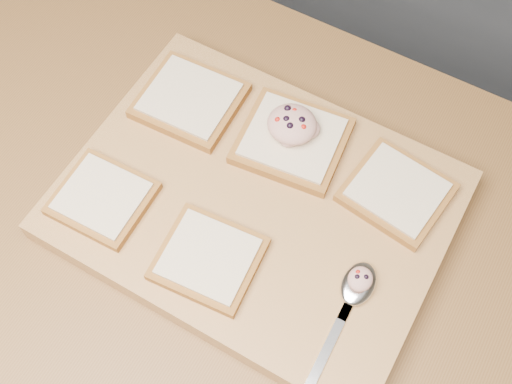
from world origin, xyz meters
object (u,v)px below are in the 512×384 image
Objects in this scene: cutting_board at (256,205)px; spoon at (353,294)px; bread_far_center at (292,140)px; tuna_salad_dollop at (292,124)px.

spoon reaches higher than cutting_board.
bread_far_center reaches higher than spoon.
cutting_board is 3.20× the size of bread_far_center.
cutting_board is 0.17m from spoon.
tuna_salad_dollop reaches higher than spoon.
bread_far_center is 2.27× the size of tuna_salad_dollop.
tuna_salad_dollop is at bearing 136.85° from spoon.
spoon is (0.16, -0.15, -0.03)m from tuna_salad_dollop.
bread_far_center is at bearing 137.15° from spoon.
tuna_salad_dollop is at bearing 128.82° from bread_far_center.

